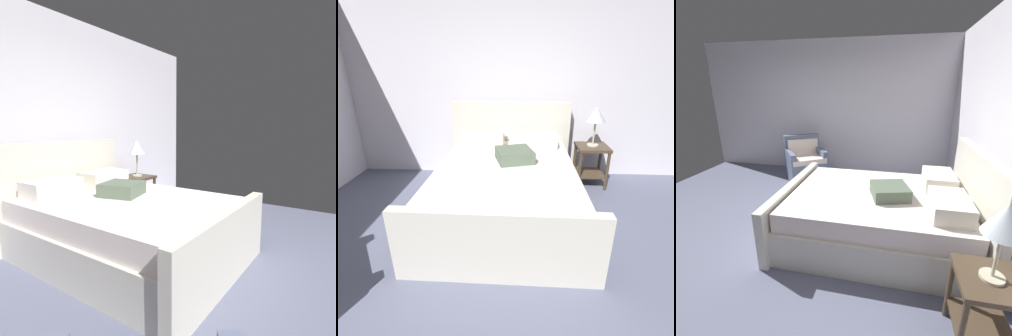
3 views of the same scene
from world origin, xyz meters
TOP-DOWN VIEW (x-y plane):
  - ground_plane at (0.00, 0.00)m, footprint 5.35×5.33m
  - wall_back at (0.00, 2.73)m, footprint 5.47×0.12m
  - bed at (-0.21, 1.45)m, footprint 1.75×2.27m
  - nightstand_right at (0.97, 2.26)m, footprint 0.44×0.44m
  - table_lamp_right at (0.97, 2.26)m, footprint 0.26×0.26m

SIDE VIEW (x-z plane):
  - ground_plane at x=0.00m, z-range -0.02..0.00m
  - bed at x=-0.21m, z-range -0.24..0.93m
  - nightstand_right at x=0.97m, z-range 0.10..0.70m
  - table_lamp_right at x=0.97m, z-range 0.75..1.31m
  - wall_back at x=0.00m, z-range 0.00..2.76m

